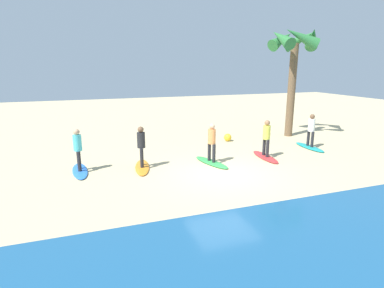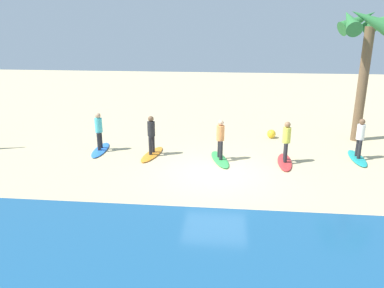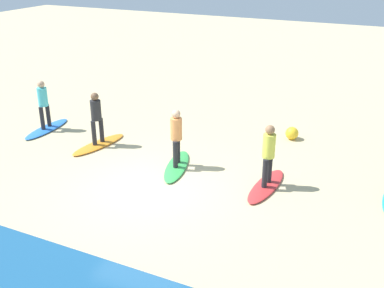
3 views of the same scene
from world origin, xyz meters
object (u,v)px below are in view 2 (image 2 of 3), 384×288
(surfboard_red, at_px, (285,162))
(surfer_red, at_px, (286,139))
(surfboard_green, at_px, (220,159))
(palm_tree, at_px, (369,33))
(surfboard_orange, at_px, (152,154))
(surfer_blue, at_px, (99,128))
(beach_ball, at_px, (271,134))
(surfer_teal, at_px, (360,135))
(surfer_orange, at_px, (151,132))
(surfer_green, at_px, (220,136))
(surfboard_blue, at_px, (100,150))
(surfboard_teal, at_px, (357,158))

(surfboard_red, height_order, surfer_red, surfer_red)
(surfboard_green, xyz_separation_m, palm_tree, (-6.43, -3.51, 4.94))
(surfboard_orange, relative_size, surfer_blue, 1.28)
(surfer_red, xyz_separation_m, beach_ball, (0.21, -3.49, -0.83))
(surfer_teal, relative_size, surfboard_orange, 0.78)
(surfer_teal, bearing_deg, beach_ball, -39.65)
(surfboard_red, distance_m, surfer_orange, 5.65)
(surfboard_orange, bearing_deg, beach_ball, 130.41)
(surfer_teal, height_order, palm_tree, palm_tree)
(surfer_teal, height_order, surfer_blue, same)
(surfer_green, relative_size, surfboard_orange, 0.78)
(surfboard_blue, bearing_deg, beach_ball, 106.67)
(surfboard_green, bearing_deg, beach_ball, 129.85)
(surfer_teal, xyz_separation_m, surfer_blue, (11.02, 0.05, 0.00))
(surfboard_blue, bearing_deg, surfer_red, 81.82)
(surfer_green, relative_size, surfer_orange, 1.00)
(palm_tree, bearing_deg, surfboard_blue, 13.56)
(surfboard_orange, height_order, surfboard_blue, same)
(surfboard_red, height_order, beach_ball, beach_ball)
(surfboard_blue, bearing_deg, palm_tree, 100.53)
(surfboard_teal, xyz_separation_m, surfboard_orange, (8.62, 0.39, 0.00))
(surfer_blue, distance_m, beach_ball, 8.26)
(surfboard_teal, height_order, surfer_red, surfer_red)
(surfer_blue, bearing_deg, surfer_green, 172.76)
(palm_tree, bearing_deg, surfer_blue, 13.56)
(surfboard_teal, relative_size, surfboard_red, 1.00)
(surfboard_teal, height_order, surfer_blue, surfer_blue)
(surfer_orange, bearing_deg, palm_tree, -161.24)
(surfer_red, bearing_deg, surfer_green, -0.89)
(surfer_red, bearing_deg, beach_ball, -86.55)
(surfboard_green, relative_size, surfer_orange, 1.28)
(surfboard_teal, distance_m, surfboard_red, 3.17)
(surfer_red, bearing_deg, surfer_teal, -166.01)
(surfboard_blue, height_order, beach_ball, beach_ball)
(surfboard_red, distance_m, surfboard_orange, 5.56)
(surfboard_green, bearing_deg, surfer_teal, 82.16)
(surfboard_orange, height_order, surfer_blue, surfer_blue)
(surfboard_green, xyz_separation_m, surfboard_orange, (2.92, -0.33, 0.00))
(surfboard_green, relative_size, surfboard_orange, 1.00)
(surfboard_green, relative_size, palm_tree, 0.34)
(surfer_red, xyz_separation_m, surfboard_green, (2.63, -0.04, -0.99))
(surfer_green, height_order, surfer_orange, same)
(surfer_red, bearing_deg, surfboard_orange, -3.86)
(surfer_red, bearing_deg, surfer_orange, -3.86)
(surfboard_teal, distance_m, surfer_teal, 0.99)
(surfer_teal, distance_m, surfboard_green, 5.83)
(surfboard_orange, distance_m, surfer_orange, 0.99)
(surfboard_teal, bearing_deg, surfboard_blue, -87.63)
(surfboard_green, height_order, surfboard_blue, same)
(surfboard_orange, bearing_deg, palm_tree, 118.92)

